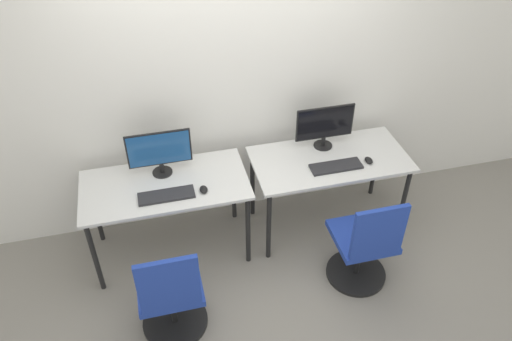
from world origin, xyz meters
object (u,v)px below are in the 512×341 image
keyboard_left (166,195)px  keyboard_right (336,166)px  monitor_left (159,151)px  office_chair_left (171,297)px  office_chair_right (364,247)px  mouse_right (369,160)px  mouse_left (204,189)px  monitor_right (325,125)px

keyboard_left → keyboard_right: bearing=0.9°
monitor_left → office_chair_left: 1.10m
monitor_left → keyboard_left: (0.00, -0.29, -0.20)m
office_chair_right → mouse_right: bearing=67.5°
mouse_left → keyboard_right: size_ratio=0.21×
keyboard_left → mouse_left: mouse_left is taller
keyboard_left → mouse_right: (1.64, 0.03, 0.01)m
keyboard_left → mouse_left: size_ratio=4.66×
keyboard_left → keyboard_right: 1.36m
monitor_right → keyboard_left: bearing=-166.4°
mouse_left → keyboard_left: bearing=178.6°
keyboard_left → office_chair_left: (-0.08, -0.64, -0.37)m
monitor_left → keyboard_right: size_ratio=1.18×
office_chair_left → keyboard_right: bearing=24.9°
keyboard_left → mouse_left: 0.28m
office_chair_left → office_chair_right: bearing=4.0°
mouse_left → office_chair_right: bearing=-25.4°
monitor_right → mouse_left: bearing=-162.7°
monitor_left → mouse_right: 1.67m
monitor_right → office_chair_right: 1.04m
keyboard_right → office_chair_right: office_chair_right is taller
mouse_right → office_chair_left: bearing=-158.7°
keyboard_right → mouse_right: size_ratio=4.66×
keyboard_left → monitor_right: (1.36, 0.33, 0.20)m
keyboard_left → office_chair_right: size_ratio=0.47×
monitor_left → keyboard_left: size_ratio=1.18×
mouse_right → office_chair_right: size_ratio=0.10×
keyboard_left → keyboard_right: (1.36, 0.02, 0.00)m
keyboard_left → monitor_right: 1.41m
mouse_left → monitor_right: (1.08, 0.33, 0.19)m
keyboard_left → monitor_left: bearing=90.0°
monitor_right → mouse_right: size_ratio=5.48×
monitor_right → mouse_right: bearing=-46.7°
office_chair_right → monitor_left: bearing=149.3°
office_chair_left → keyboard_right: 1.62m
monitor_left → mouse_right: monitor_left is taller
keyboard_right → office_chair_right: bearing=-85.0°
mouse_left → monitor_right: monitor_right is taller
monitor_left → monitor_right: bearing=1.4°
mouse_left → mouse_right: (1.36, 0.03, 0.00)m
monitor_left → office_chair_right: monitor_left is taller
mouse_left → mouse_right: bearing=1.4°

